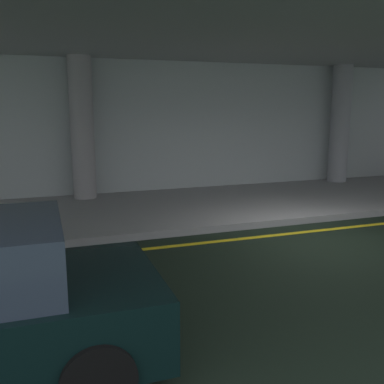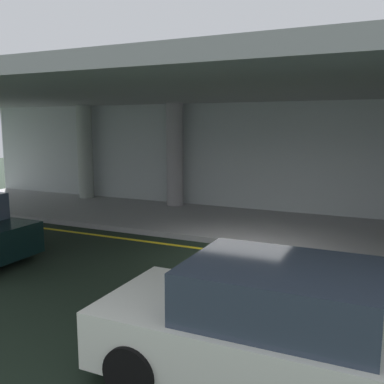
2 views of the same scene
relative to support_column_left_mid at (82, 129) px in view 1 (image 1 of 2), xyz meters
The scene contains 7 objects.
ground_plane 6.52m from the support_column_left_mid, 49.93° to the right, with size 60.00×60.00×0.00m, color black.
sidewalk 4.73m from the support_column_left_mid, 22.48° to the right, with size 26.00×4.20×0.15m, color #9A989A.
lane_stripe_yellow 6.19m from the support_column_left_mid, 47.07° to the right, with size 26.00×0.14×0.01m, color yellow.
support_column_left_mid is the anchor object (origin of this frame).
support_column_center 8.00m from the support_column_left_mid, ahead, with size 0.60×0.60×3.65m, color #97989E.
ceiling_overhang 4.95m from the support_column_left_mid, 28.32° to the right, with size 28.00×13.20×0.30m, color gray.
terminal_back_wall 4.04m from the support_column_left_mid, ahead, with size 26.00×0.30×3.80m, color #B1B9BA.
Camera 1 is at (-5.00, -6.88, 2.52)m, focal length 40.57 mm.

